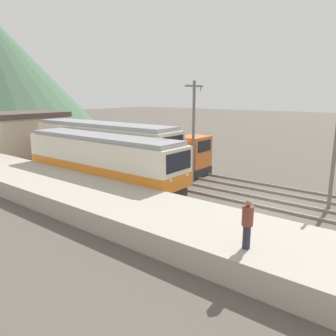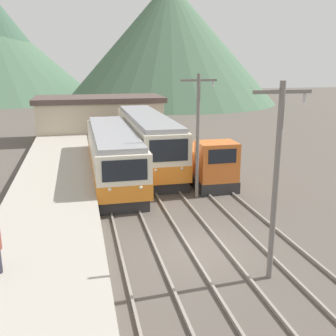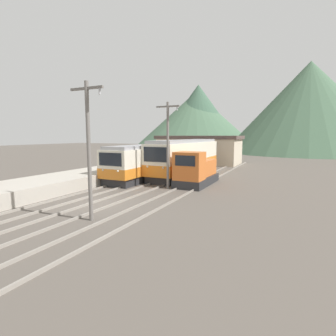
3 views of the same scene
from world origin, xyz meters
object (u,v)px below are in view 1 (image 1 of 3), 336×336
Objects in this scene: catenary_mast_near at (336,139)px; commuter_train_center at (104,148)px; shunting_locomotive at (176,157)px; person_on_platform at (247,222)px; commuter_train_left at (102,161)px; catenary_mast_mid at (194,128)px.

commuter_train_center is at bearing 95.18° from catenary_mast_near.
commuter_train_center is at bearing 120.40° from shunting_locomotive.
commuter_train_center reaches higher than person_on_platform.
commuter_train_left is 7.69× the size of person_on_platform.
catenary_mast_near is at bearing -84.82° from commuter_train_center.
catenary_mast_near and catenary_mast_mid have the same top height.
person_on_platform is at bearing 175.97° from catenary_mast_near.
commuter_train_left reaches higher than shunting_locomotive.
commuter_train_left is at bearing 132.91° from catenary_mast_mid.
commuter_train_left is at bearing 107.59° from catenary_mast_near.
catenary_mast_near is at bearing -72.41° from commuter_train_left.
person_on_platform is (-9.15, 0.65, -1.85)m from catenary_mast_near.
commuter_train_center is 17.72m from person_on_platform.
person_on_platform is (-9.15, -8.31, -1.85)m from catenary_mast_mid.
commuter_train_center is 2.48× the size of shunting_locomotive.
commuter_train_center reaches higher than commuter_train_left.
shunting_locomotive is 0.83× the size of catenary_mast_mid.
commuter_train_left is 13.82m from person_on_platform.
catenary_mast_mid is (-1.49, -2.56, 2.59)m from shunting_locomotive.
commuter_train_left reaches higher than person_on_platform.
catenary_mast_near is 4.04× the size of person_on_platform.
catenary_mast_near reaches higher than commuter_train_center.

